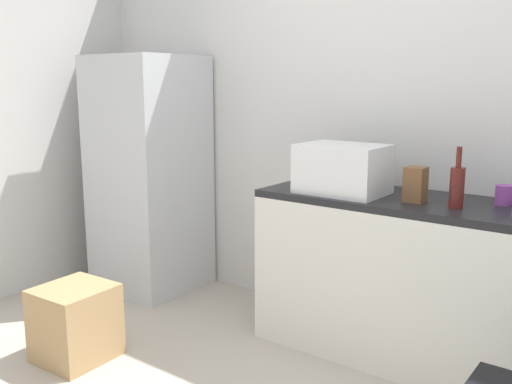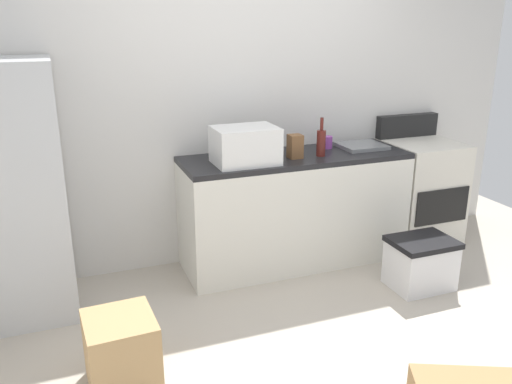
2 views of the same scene
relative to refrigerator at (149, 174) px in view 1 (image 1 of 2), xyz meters
name	(u,v)px [view 1 (image 1 of 2)]	position (x,y,z in m)	size (l,w,h in m)	color
wall_back	(403,117)	(1.75, 0.40, 0.46)	(5.00, 0.10, 2.60)	silver
kitchen_counter	(423,283)	(2.05, 0.05, -0.39)	(1.80, 0.60, 0.90)	silver
refrigerator	(149,174)	(0.00, 0.00, 0.00)	(0.68, 0.66, 1.69)	silver
microwave	(343,169)	(1.60, -0.04, 0.19)	(0.46, 0.34, 0.27)	white
wine_bottle	(457,186)	(2.22, -0.04, 0.17)	(0.07, 0.07, 0.30)	#591E19
coffee_mug	(504,195)	(2.39, 0.17, 0.11)	(0.08, 0.08, 0.10)	purple
knife_block	(415,185)	(2.01, -0.03, 0.15)	(0.10, 0.10, 0.18)	brown
cardboard_box_large	(75,323)	(0.52, -1.05, -0.64)	(0.36, 0.38, 0.41)	tan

